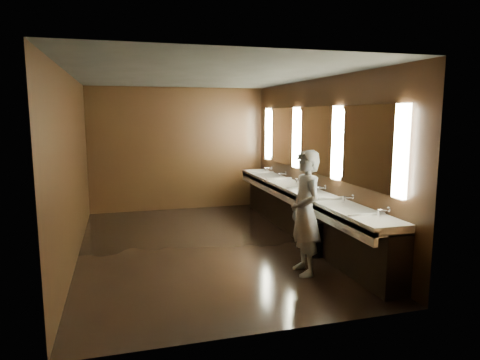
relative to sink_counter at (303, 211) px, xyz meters
name	(u,v)px	position (x,y,z in m)	size (l,w,h in m)	color
floor	(204,246)	(-1.79, 0.00, -0.50)	(6.00, 6.00, 0.00)	black
ceiling	(202,76)	(-1.79, 0.00, 2.30)	(4.00, 6.00, 0.02)	#2D2D2B
wall_back	(178,149)	(-1.79, 3.00, 0.90)	(4.00, 0.02, 2.80)	black
wall_front	(263,198)	(-1.79, -3.00, 0.90)	(4.00, 0.02, 2.80)	black
wall_left	(73,168)	(-3.79, 0.00, 0.90)	(0.02, 6.00, 2.80)	black
wall_right	(315,160)	(0.21, 0.00, 0.90)	(0.02, 6.00, 2.80)	black
sink_counter	(303,211)	(0.00, 0.00, 0.00)	(0.55, 5.40, 1.01)	black
mirror_band	(315,140)	(0.19, 0.00, 1.25)	(0.06, 5.03, 1.15)	white
person	(305,213)	(-0.68, -1.57, 0.36)	(0.63, 0.41, 1.72)	#81A1C1
trash_bin	(314,238)	(-0.22, -0.91, -0.22)	(0.35, 0.35, 0.55)	black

